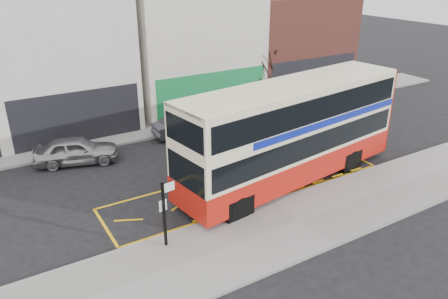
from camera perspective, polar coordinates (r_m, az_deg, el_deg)
ground at (r=20.14m, az=5.59°, el=-6.51°), size 120.00×120.00×0.00m
pavement at (r=18.60m, az=9.84°, el=-9.29°), size 40.00×4.00×0.15m
kerb at (r=19.85m, az=6.24°, el=-6.78°), size 40.00×0.15×0.15m
far_pavement at (r=28.81m, az=-7.45°, el=3.09°), size 50.00×3.00×0.15m
road_markings at (r=21.27m, az=3.04°, el=-4.67°), size 14.00×3.40×0.01m
terrace_left at (r=29.67m, az=-21.28°, el=12.83°), size 8.00×8.01×11.80m
terrace_green_shop at (r=32.50m, az=-5.09°, el=14.65°), size 9.00×8.01×11.30m
terrace_right at (r=37.37m, az=7.83°, el=14.91°), size 9.00×8.01×10.30m
double_decker_bus at (r=21.01m, az=8.98°, el=2.41°), size 12.53×4.42×4.90m
bus_stop_post at (r=16.18m, az=-7.69°, el=-7.46°), size 0.67×0.14×2.66m
car_silver at (r=24.52m, az=-18.74°, el=-0.09°), size 4.66×2.94×1.48m
car_grey at (r=27.09m, az=-5.15°, el=3.15°), size 3.97×1.44×1.30m
car_white at (r=29.68m, az=6.23°, el=5.16°), size 5.60×3.54×1.51m
street_tree_right at (r=32.07m, az=5.26°, el=11.96°), size 2.49×2.49×5.37m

